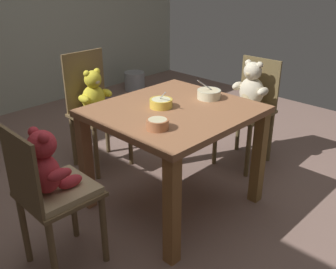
% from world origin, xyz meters
% --- Properties ---
extents(ground_plane, '(5.20, 5.20, 0.04)m').
position_xyz_m(ground_plane, '(0.00, 0.00, -0.02)').
color(ground_plane, '#7E6157').
extents(dining_table, '(0.96, 0.89, 0.71)m').
position_xyz_m(dining_table, '(0.00, 0.00, 0.59)').
color(dining_table, '#905E3D').
rests_on(dining_table, ground_plane).
extents(teddy_chair_near_right, '(0.42, 0.39, 0.86)m').
position_xyz_m(teddy_chair_near_right, '(0.89, -0.00, 0.56)').
color(teddy_chair_near_right, brown).
rests_on(teddy_chair_near_right, ground_plane).
extents(teddy_chair_far_center, '(0.40, 0.38, 0.92)m').
position_xyz_m(teddy_chair_far_center, '(0.00, 0.86, 0.55)').
color(teddy_chair_far_center, brown).
rests_on(teddy_chair_far_center, ground_plane).
extents(teddy_chair_near_left, '(0.38, 0.38, 0.85)m').
position_xyz_m(teddy_chair_near_left, '(-0.88, 0.04, 0.55)').
color(teddy_chair_near_left, brown).
rests_on(teddy_chair_near_left, ground_plane).
extents(porridge_bowl_terracotta_near_left, '(0.13, 0.13, 0.06)m').
position_xyz_m(porridge_bowl_terracotta_near_left, '(-0.30, -0.16, 0.74)').
color(porridge_bowl_terracotta_near_left, '#B46E46').
rests_on(porridge_bowl_terracotta_near_left, dining_table).
extents(porridge_bowl_cream_near_right, '(0.16, 0.16, 0.14)m').
position_xyz_m(porridge_bowl_cream_near_right, '(0.31, -0.04, 0.74)').
color(porridge_bowl_cream_near_right, beige).
rests_on(porridge_bowl_cream_near_right, dining_table).
extents(porridge_bowl_yellow_center, '(0.15, 0.15, 0.13)m').
position_xyz_m(porridge_bowl_yellow_center, '(-0.04, 0.07, 0.74)').
color(porridge_bowl_yellow_center, yellow).
rests_on(porridge_bowl_yellow_center, dining_table).
extents(metal_pail, '(0.26, 0.26, 0.24)m').
position_xyz_m(metal_pail, '(1.55, 2.15, 0.12)').
color(metal_pail, '#93969B').
rests_on(metal_pail, ground_plane).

